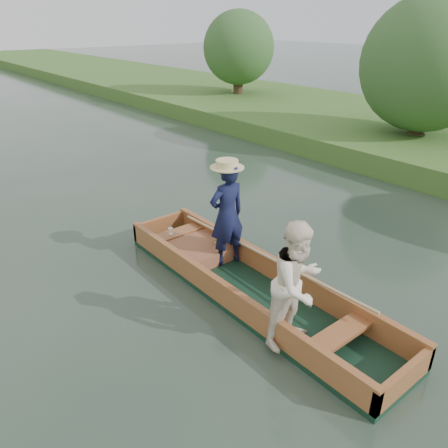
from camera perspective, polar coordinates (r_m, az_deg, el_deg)
ground at (r=6.58m, az=3.33°, el=-9.25°), size 120.00×120.00×0.00m
trees_far at (r=12.79m, az=-15.40°, el=18.88°), size 22.68×15.77×4.45m
punt at (r=6.17m, az=3.90°, el=-5.39°), size 1.31×5.00×1.81m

